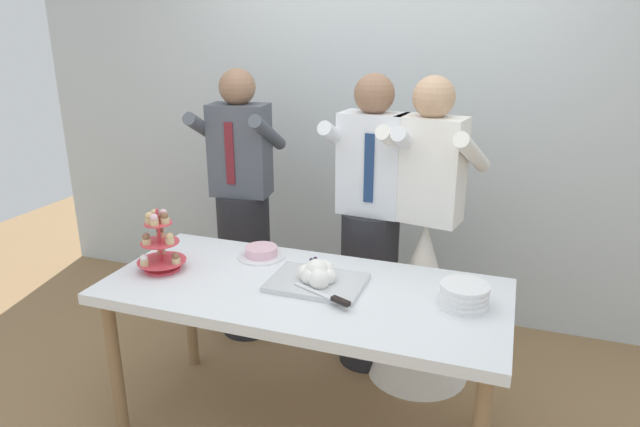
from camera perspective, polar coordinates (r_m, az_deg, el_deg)
name	(u,v)px	position (r m, az deg, el deg)	size (l,w,h in m)	color
rear_wall	(384,97)	(3.69, 6.51, 11.68)	(5.20, 0.10, 2.90)	silver
dessert_table	(303,301)	(2.56, -1.70, -8.91)	(1.80, 0.80, 0.78)	silver
cupcake_stand	(160,244)	(2.75, -15.98, -3.02)	(0.23, 0.23, 0.31)	#D83F4C
main_cake_tray	(317,277)	(2.52, -0.27, -6.50)	(0.42, 0.36, 0.12)	silver
plate_stack	(464,295)	(2.41, 14.43, -8.07)	(0.21, 0.21, 0.10)	white
round_cake	(261,253)	(2.84, -5.99, -3.98)	(0.24, 0.24, 0.06)	white
person_groom	(370,242)	(3.12, 5.11, -2.88)	(0.50, 0.53, 1.66)	#232328
person_bride	(422,279)	(3.10, 10.38, -6.58)	(0.57, 0.56, 1.66)	white
person_guest	(243,221)	(3.46, -7.81, -0.79)	(0.51, 0.54, 1.66)	#232328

